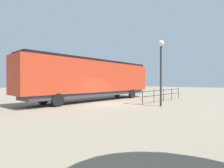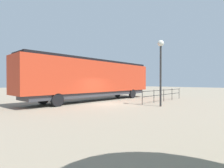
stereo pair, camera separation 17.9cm
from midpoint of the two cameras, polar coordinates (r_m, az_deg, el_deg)
The scene contains 4 objects.
ground_plane at distance 16.42m, azimuth -1.74°, elevation -6.49°, with size 120.00×120.00×0.00m, color gray.
locomotive at distance 19.83m, azimuth -4.62°, elevation 1.84°, with size 2.80×16.49×4.42m.
lamp_post at distance 15.41m, azimuth 15.22°, elevation 7.79°, with size 0.52×0.52×5.53m.
platform_fence at distance 19.46m, azimuth 16.05°, elevation -2.93°, with size 0.05×8.33×1.29m.
Camera 1 is at (11.17, -11.86, 2.05)m, focal length 28.29 mm.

